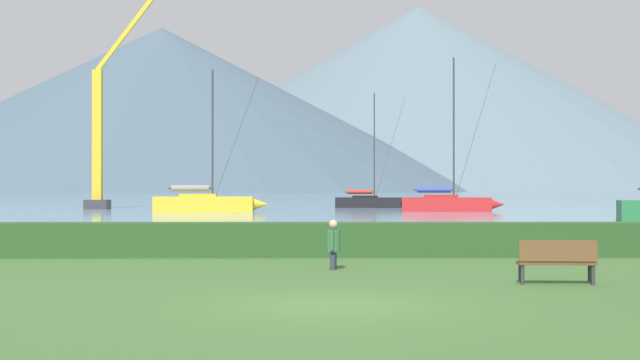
% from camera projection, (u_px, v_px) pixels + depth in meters
% --- Properties ---
extents(ground_plane, '(1000.00, 1000.00, 0.00)m').
position_uv_depth(ground_plane, '(334.00, 305.00, 16.33)').
color(ground_plane, '#3D602D').
extents(harbor_water, '(320.00, 246.00, 0.00)m').
position_uv_depth(harbor_water, '(312.00, 197.00, 153.32)').
color(harbor_water, slate).
rests_on(harbor_water, ground_plane).
extents(hedge_line, '(80.00, 1.20, 1.01)m').
position_uv_depth(hedge_line, '(324.00, 240.00, 27.33)').
color(hedge_line, '#284C23').
rests_on(hedge_line, ground_plane).
extents(sailboat_slip_1, '(8.24, 3.10, 12.24)m').
position_uv_depth(sailboat_slip_1, '(448.00, 203.00, 73.47)').
color(sailboat_slip_1, red).
rests_on(sailboat_slip_1, harbor_water).
extents(sailboat_slip_2, '(8.82, 2.81, 11.01)m').
position_uv_depth(sailboat_slip_2, '(206.00, 203.00, 71.47)').
color(sailboat_slip_2, gold).
rests_on(sailboat_slip_2, harbor_water).
extents(sailboat_slip_3, '(7.04, 2.97, 10.56)m').
position_uv_depth(sailboat_slip_3, '(370.00, 201.00, 84.89)').
color(sailboat_slip_3, black).
rests_on(sailboat_slip_3, harbor_water).
extents(park_bench_near_path, '(1.67, 0.59, 0.95)m').
position_uv_depth(park_bench_near_path, '(557.00, 260.00, 19.70)').
color(park_bench_near_path, brown).
rests_on(park_bench_near_path, ground_plane).
extents(person_seated_viewer, '(0.36, 0.56, 1.25)m').
position_uv_depth(person_seated_viewer, '(333.00, 242.00, 23.15)').
color(person_seated_viewer, '#2D3347').
rests_on(person_seated_viewer, ground_plane).
extents(dock_crane, '(6.69, 2.00, 19.58)m').
position_uv_depth(dock_crane, '(101.00, 143.00, 80.79)').
color(dock_crane, '#333338').
rests_on(dock_crane, ground_plane).
extents(distant_hill_west_ridge, '(283.77, 283.77, 82.00)m').
position_uv_depth(distant_hill_west_ridge, '(418.00, 98.00, 413.56)').
color(distant_hill_west_ridge, slate).
rests_on(distant_hill_west_ridge, ground_plane).
extents(distant_hill_central_peak, '(214.38, 214.38, 55.76)m').
position_uv_depth(distant_hill_central_peak, '(162.00, 109.00, 315.42)').
color(distant_hill_central_peak, '#425666').
rests_on(distant_hill_central_peak, ground_plane).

